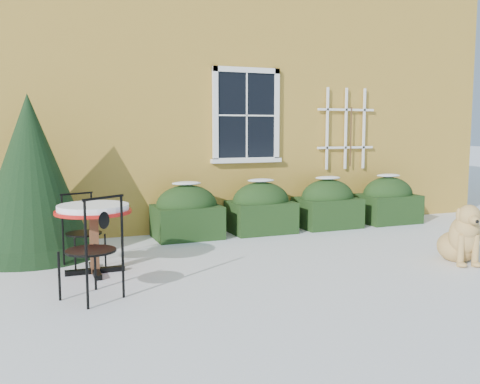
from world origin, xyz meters
name	(u,v)px	position (x,y,z in m)	size (l,w,h in m)	color
ground	(271,276)	(0.00, 0.00, 0.00)	(80.00, 80.00, 0.00)	white
house	(145,66)	(0.00, 7.00, 3.22)	(12.40, 8.40, 6.40)	gold
hedge_row	(295,207)	(1.65, 2.55, 0.40)	(4.95, 0.80, 0.91)	black
evergreen_shrub	(31,191)	(-2.61, 2.19, 0.89)	(1.84, 1.84, 2.22)	black
bistro_table	(93,216)	(-1.94, 0.91, 0.70)	(0.91, 0.91, 0.84)	black
patio_chair_near	(94,248)	(-2.06, -0.14, 0.54)	(0.66, 0.66, 1.08)	black
patio_chair_far	(82,231)	(-2.04, 1.28, 0.47)	(0.52, 0.51, 0.94)	black
dog	(462,238)	(2.58, -0.35, 0.33)	(0.68, 0.87, 0.81)	tan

